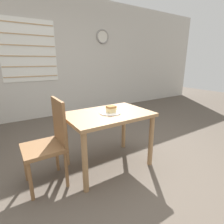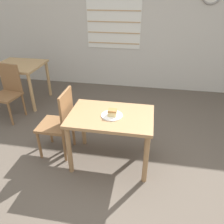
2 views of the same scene
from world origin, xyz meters
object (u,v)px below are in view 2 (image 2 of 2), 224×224
(cake_slice, at_px, (112,113))
(plate, at_px, (112,115))
(dining_table_far, at_px, (20,71))
(chair_near_window, at_px, (60,121))
(chair_far_corner, at_px, (8,91))
(dining_table_near, at_px, (111,123))

(cake_slice, bearing_deg, plate, 130.69)
(dining_table_far, relative_size, chair_near_window, 0.92)
(plate, bearing_deg, dining_table_far, 144.86)
(plate, bearing_deg, chair_far_corner, 156.52)
(dining_table_far, bearing_deg, chair_near_window, -45.58)
(chair_near_window, relative_size, plate, 3.69)
(cake_slice, bearing_deg, chair_far_corner, 156.37)
(cake_slice, bearing_deg, chair_near_window, 173.13)
(chair_far_corner, distance_m, cake_slice, 2.16)
(chair_far_corner, height_order, plate, chair_far_corner)
(plate, xyz_separation_m, cake_slice, (0.01, -0.01, 0.05))
(cake_slice, bearing_deg, dining_table_near, 128.10)
(chair_near_window, height_order, plate, chair_near_window)
(dining_table_near, distance_m, chair_near_window, 0.71)
(dining_table_far, relative_size, plate, 3.40)
(dining_table_near, relative_size, chair_far_corner, 1.08)
(dining_table_far, xyz_separation_m, chair_far_corner, (0.10, -0.60, -0.14))
(dining_table_near, xyz_separation_m, cake_slice, (0.02, -0.03, 0.16))
(dining_table_far, distance_m, chair_near_window, 1.92)
(dining_table_far, distance_m, plate, 2.52)
(dining_table_far, distance_m, cake_slice, 2.53)
(chair_far_corner, bearing_deg, dining_table_near, -15.43)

